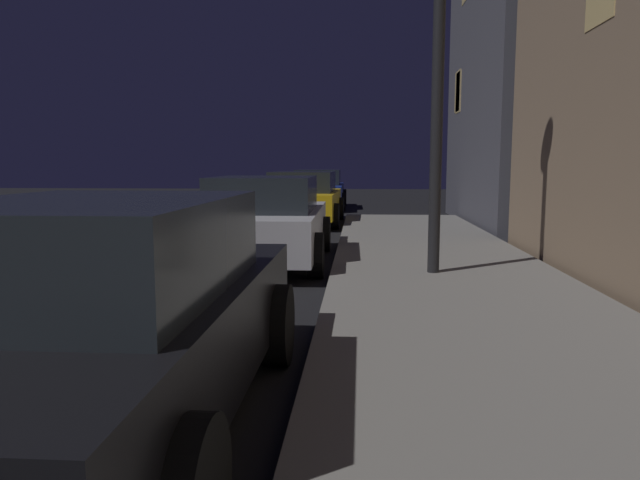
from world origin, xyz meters
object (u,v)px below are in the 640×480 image
(car_yellow_cab, at_px, (304,198))
(street_lamp, at_px, (439,14))
(car_silver, at_px, (266,220))
(car_black, at_px, (100,317))
(car_blue, at_px, (318,189))

(car_yellow_cab, relative_size, street_lamp, 0.84)
(car_silver, xyz_separation_m, street_lamp, (2.56, -1.51, 2.87))
(car_yellow_cab, xyz_separation_m, street_lamp, (2.56, -8.03, 2.86))
(car_yellow_cab, bearing_deg, car_black, -90.00)
(car_yellow_cab, bearing_deg, car_silver, -89.99)
(car_silver, bearing_deg, car_blue, 90.00)
(car_black, distance_m, car_yellow_cab, 12.79)
(car_black, xyz_separation_m, street_lamp, (2.56, 4.76, 2.86))
(car_yellow_cab, bearing_deg, street_lamp, -72.28)
(car_blue, distance_m, street_lamp, 14.33)
(car_silver, bearing_deg, street_lamp, -30.53)
(car_black, xyz_separation_m, car_yellow_cab, (-0.00, 12.79, 0.00))
(car_blue, bearing_deg, car_silver, -90.00)
(car_blue, bearing_deg, street_lamp, -79.48)
(car_black, distance_m, car_silver, 6.27)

